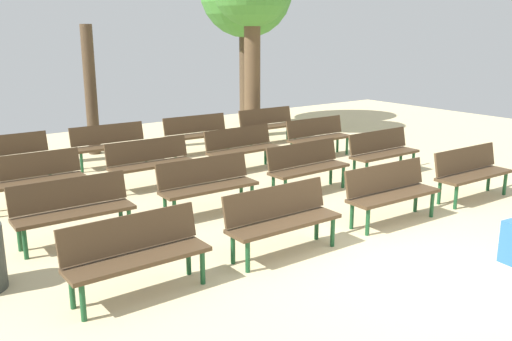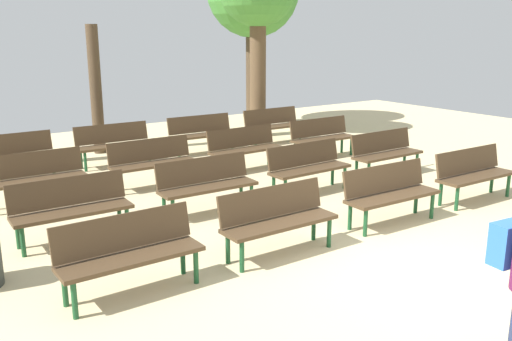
{
  "view_description": "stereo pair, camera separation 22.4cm",
  "coord_description": "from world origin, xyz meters",
  "px_view_note": "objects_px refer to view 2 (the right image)",
  "views": [
    {
      "loc": [
        -5.34,
        -3.67,
        2.86
      ],
      "look_at": [
        0.0,
        3.55,
        0.55
      ],
      "focal_mm": 38.86,
      "sensor_mm": 36.0,
      "label": 1
    },
    {
      "loc": [
        -5.16,
        -3.8,
        2.86
      ],
      "look_at": [
        0.0,
        3.55,
        0.55
      ],
      "focal_mm": 38.86,
      "sensor_mm": 36.0,
      "label": 2
    }
  ],
  "objects_px": {
    "bench_r0_c1": "(277,216)",
    "bench_r1_c3": "(385,151)",
    "bench_r0_c0": "(129,250)",
    "bench_r1_c1": "(206,182)",
    "bench_r2_c1": "(152,160)",
    "bench_r3_c3": "(273,123)",
    "bench_r0_c2": "(390,191)",
    "bench_r0_c3": "(473,171)",
    "bench_r1_c0": "(71,205)",
    "bench_r2_c0": "(35,175)",
    "bench_r3_c0": "(12,154)",
    "bench_r3_c2": "(202,132)",
    "tree_2": "(96,90)",
    "bench_r2_c2": "(244,146)",
    "bench_r3_c1": "(114,142)",
    "bench_r2_c3": "(322,135)",
    "bench_r1_c2": "(308,165)"
  },
  "relations": [
    {
      "from": "bench_r0_c3",
      "to": "bench_r1_c0",
      "type": "relative_size",
      "value": 1.0
    },
    {
      "from": "bench_r3_c3",
      "to": "tree_2",
      "type": "bearing_deg",
      "value": 161.75
    },
    {
      "from": "bench_r1_c0",
      "to": "bench_r3_c3",
      "type": "xyz_separation_m",
      "value": [
        6.32,
        3.82,
        0.0
      ]
    },
    {
      "from": "bench_r3_c2",
      "to": "bench_r1_c3",
      "type": "bearing_deg",
      "value": -61.02
    },
    {
      "from": "bench_r1_c0",
      "to": "bench_r2_c1",
      "type": "xyz_separation_m",
      "value": [
        2.07,
        1.88,
        0.0
      ]
    },
    {
      "from": "bench_r0_c1",
      "to": "bench_r2_c3",
      "type": "relative_size",
      "value": 1.0
    },
    {
      "from": "bench_r2_c1",
      "to": "bench_r3_c0",
      "type": "height_order",
      "value": "same"
    },
    {
      "from": "bench_r1_c3",
      "to": "bench_r2_c1",
      "type": "height_order",
      "value": "same"
    },
    {
      "from": "bench_r0_c0",
      "to": "bench_r1_c1",
      "type": "relative_size",
      "value": 0.99
    },
    {
      "from": "bench_r1_c3",
      "to": "bench_r3_c3",
      "type": "height_order",
      "value": "same"
    },
    {
      "from": "bench_r2_c1",
      "to": "bench_r1_c0",
      "type": "bearing_deg",
      "value": -136.97
    },
    {
      "from": "bench_r0_c2",
      "to": "bench_r3_c1",
      "type": "bearing_deg",
      "value": 111.1
    },
    {
      "from": "bench_r3_c2",
      "to": "tree_2",
      "type": "xyz_separation_m",
      "value": [
        -1.98,
        1.39,
        0.97
      ]
    },
    {
      "from": "bench_r3_c1",
      "to": "bench_r2_c1",
      "type": "bearing_deg",
      "value": -88.94
    },
    {
      "from": "bench_r0_c1",
      "to": "bench_r1_c3",
      "type": "height_order",
      "value": "same"
    },
    {
      "from": "bench_r0_c3",
      "to": "bench_r3_c3",
      "type": "distance_m",
      "value": 5.88
    },
    {
      "from": "bench_r1_c0",
      "to": "bench_r3_c0",
      "type": "distance_m",
      "value": 3.93
    },
    {
      "from": "bench_r0_c2",
      "to": "bench_r1_c3",
      "type": "bearing_deg",
      "value": 45.6
    },
    {
      "from": "bench_r2_c1",
      "to": "bench_r1_c1",
      "type": "bearing_deg",
      "value": -87.5
    },
    {
      "from": "bench_r0_c1",
      "to": "bench_r1_c0",
      "type": "height_order",
      "value": "same"
    },
    {
      "from": "bench_r3_c0",
      "to": "tree_2",
      "type": "bearing_deg",
      "value": 30.63
    },
    {
      "from": "bench_r2_c3",
      "to": "bench_r3_c3",
      "type": "distance_m",
      "value": 1.94
    },
    {
      "from": "bench_r0_c3",
      "to": "bench_r2_c3",
      "type": "distance_m",
      "value": 3.94
    },
    {
      "from": "bench_r0_c2",
      "to": "bench_r0_c3",
      "type": "relative_size",
      "value": 1.0
    },
    {
      "from": "bench_r0_c3",
      "to": "bench_r3_c1",
      "type": "bearing_deg",
      "value": 125.98
    },
    {
      "from": "bench_r0_c2",
      "to": "bench_r3_c2",
      "type": "relative_size",
      "value": 1.0
    },
    {
      "from": "bench_r2_c1",
      "to": "bench_r2_c3",
      "type": "xyz_separation_m",
      "value": [
        4.19,
        0.01,
        0.0
      ]
    },
    {
      "from": "bench_r2_c2",
      "to": "bench_r2_c0",
      "type": "bearing_deg",
      "value": 178.36
    },
    {
      "from": "bench_r2_c1",
      "to": "bench_r3_c3",
      "type": "bearing_deg",
      "value": 25.46
    },
    {
      "from": "bench_r2_c1",
      "to": "bench_r3_c1",
      "type": "distance_m",
      "value": 2.0
    },
    {
      "from": "bench_r0_c1",
      "to": "bench_r0_c2",
      "type": "distance_m",
      "value": 2.09
    },
    {
      "from": "tree_2",
      "to": "bench_r3_c1",
      "type": "bearing_deg",
      "value": -96.59
    },
    {
      "from": "bench_r3_c0",
      "to": "bench_r0_c0",
      "type": "bearing_deg",
      "value": -90.32
    },
    {
      "from": "bench_r1_c3",
      "to": "bench_r3_c1",
      "type": "distance_m",
      "value": 5.68
    },
    {
      "from": "bench_r2_c2",
      "to": "bench_r3_c0",
      "type": "height_order",
      "value": "same"
    },
    {
      "from": "bench_r2_c1",
      "to": "bench_r1_c2",
      "type": "bearing_deg",
      "value": -41.86
    },
    {
      "from": "bench_r0_c1",
      "to": "bench_r0_c3",
      "type": "height_order",
      "value": "same"
    },
    {
      "from": "tree_2",
      "to": "bench_r1_c3",
      "type": "bearing_deg",
      "value": -53.37
    },
    {
      "from": "bench_r1_c2",
      "to": "bench_r0_c1",
      "type": "bearing_deg",
      "value": -139.14
    },
    {
      "from": "bench_r1_c0",
      "to": "bench_r1_c3",
      "type": "height_order",
      "value": "same"
    },
    {
      "from": "bench_r0_c2",
      "to": "bench_r1_c3",
      "type": "distance_m",
      "value": 2.85
    },
    {
      "from": "bench_r0_c3",
      "to": "bench_r2_c1",
      "type": "xyz_separation_m",
      "value": [
        -4.1,
        3.93,
        0.0
      ]
    },
    {
      "from": "bench_r1_c0",
      "to": "bench_r3_c2",
      "type": "bearing_deg",
      "value": 43.87
    },
    {
      "from": "bench_r2_c0",
      "to": "bench_r1_c3",
      "type": "bearing_deg",
      "value": -16.96
    },
    {
      "from": "bench_r1_c0",
      "to": "bench_r1_c3",
      "type": "xyz_separation_m",
      "value": [
        6.21,
        -0.06,
        0.0
      ]
    },
    {
      "from": "bench_r0_c0",
      "to": "bench_r3_c2",
      "type": "relative_size",
      "value": 0.99
    },
    {
      "from": "bench_r0_c1",
      "to": "bench_r0_c2",
      "type": "xyz_separation_m",
      "value": [
        2.09,
        -0.03,
        0.0
      ]
    },
    {
      "from": "bench_r2_c0",
      "to": "bench_r3_c0",
      "type": "bearing_deg",
      "value": 90.04
    },
    {
      "from": "bench_r2_c1",
      "to": "bench_r3_c3",
      "type": "relative_size",
      "value": 1.0
    },
    {
      "from": "bench_r1_c1",
      "to": "bench_r0_c1",
      "type": "bearing_deg",
      "value": -90.83
    }
  ]
}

